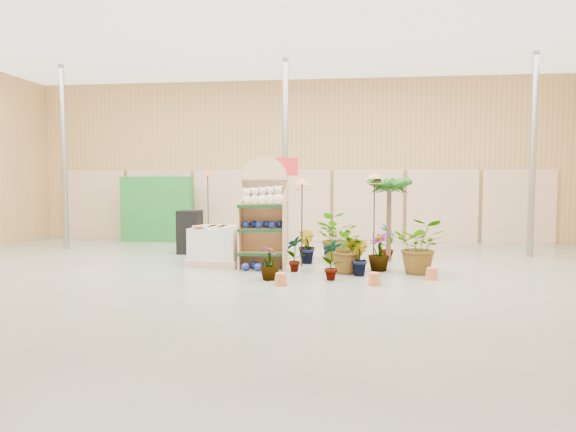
% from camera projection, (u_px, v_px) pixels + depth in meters
% --- Properties ---
extents(room, '(15.20, 12.10, 4.70)m').
position_uv_depth(room, '(268.00, 152.00, 9.38)').
color(room, slate).
rests_on(room, ground).
extents(display_shelf, '(0.93, 0.61, 2.16)m').
position_uv_depth(display_shelf, '(264.00, 217.00, 10.00)').
color(display_shelf, tan).
rests_on(display_shelf, ground).
extents(teddy_bears, '(0.81, 0.22, 0.35)m').
position_uv_depth(teddy_bears, '(264.00, 197.00, 9.87)').
color(teddy_bears, beige).
rests_on(teddy_bears, display_shelf).
extents(gazing_balls_shelf, '(0.80, 0.27, 0.15)m').
position_uv_depth(gazing_balls_shelf, '(263.00, 224.00, 9.89)').
color(gazing_balls_shelf, navy).
rests_on(gazing_balls_shelf, display_shelf).
extents(gazing_balls_floor, '(0.63, 0.39, 0.15)m').
position_uv_depth(gazing_balls_floor, '(259.00, 266.00, 9.68)').
color(gazing_balls_floor, navy).
rests_on(gazing_balls_floor, ground).
extents(pallet_stack, '(1.17, 1.02, 0.79)m').
position_uv_depth(pallet_stack, '(217.00, 246.00, 10.29)').
color(pallet_stack, tan).
rests_on(pallet_stack, ground).
extents(charcoal_planters, '(0.50, 0.50, 1.00)m').
position_uv_depth(charcoal_planters, '(190.00, 232.00, 11.89)').
color(charcoal_planters, black).
rests_on(charcoal_planters, ground).
extents(trellis_stock, '(2.00, 0.30, 1.80)m').
position_uv_depth(trellis_stock, '(157.00, 209.00, 14.18)').
color(trellis_stock, '#1F7328').
rests_on(trellis_stock, ground).
extents(offer_sign, '(0.50, 0.08, 2.20)m').
position_uv_depth(offer_sign, '(287.00, 186.00, 11.47)').
color(offer_sign, gray).
rests_on(offer_sign, ground).
extents(bird_table_front, '(0.34, 0.34, 1.76)m').
position_uv_depth(bird_table_front, '(302.00, 184.00, 9.99)').
color(bird_table_front, black).
rests_on(bird_table_front, ground).
extents(bird_table_right, '(0.34, 0.34, 1.87)m').
position_uv_depth(bird_table_right, '(375.00, 178.00, 10.40)').
color(bird_table_right, black).
rests_on(bird_table_right, ground).
extents(bird_table_back, '(0.34, 0.34, 1.96)m').
position_uv_depth(bird_table_back, '(208.00, 176.00, 13.34)').
color(bird_table_back, black).
rests_on(bird_table_back, ground).
extents(palm, '(0.70, 0.70, 1.85)m').
position_uv_depth(palm, '(389.00, 186.00, 10.63)').
color(palm, brown).
rests_on(palm, ground).
extents(potted_plant_0, '(0.42, 0.43, 0.68)m').
position_uv_depth(potted_plant_0, '(295.00, 253.00, 9.53)').
color(potted_plant_0, '#184E12').
rests_on(potted_plant_0, ground).
extents(potted_plant_1, '(0.45, 0.44, 0.63)m').
position_uv_depth(potted_plant_1, '(354.00, 254.00, 9.62)').
color(potted_plant_1, '#184E12').
rests_on(potted_plant_1, ground).
extents(potted_plant_2, '(1.05, 1.10, 0.94)m').
position_uv_depth(potted_plant_2, '(346.00, 248.00, 9.33)').
color(potted_plant_2, '#184E12').
rests_on(potted_plant_2, ground).
extents(potted_plant_3, '(0.56, 0.56, 0.72)m').
position_uv_depth(potted_plant_3, '(379.00, 252.00, 9.62)').
color(potted_plant_3, '#184E12').
rests_on(potted_plant_3, ground).
extents(potted_plant_4, '(0.46, 0.51, 0.81)m').
position_uv_depth(potted_plant_4, '(387.00, 242.00, 10.82)').
color(potted_plant_4, '#184E12').
rests_on(potted_plant_4, ground).
extents(potted_plant_5, '(0.47, 0.48, 0.68)m').
position_uv_depth(potted_plant_5, '(306.00, 247.00, 10.48)').
color(potted_plant_5, '#184E12').
rests_on(potted_plant_5, ground).
extents(potted_plant_6, '(1.13, 1.07, 1.00)m').
position_uv_depth(potted_plant_6, '(333.00, 237.00, 10.77)').
color(potted_plant_6, '#184E12').
rests_on(potted_plant_6, ground).
extents(potted_plant_7, '(0.38, 0.38, 0.58)m').
position_uv_depth(potted_plant_7, '(270.00, 263.00, 8.74)').
color(potted_plant_7, '#184E12').
rests_on(potted_plant_7, ground).
extents(potted_plant_8, '(0.45, 0.41, 0.70)m').
position_uv_depth(potted_plant_8, '(331.00, 260.00, 8.70)').
color(potted_plant_8, '#184E12').
rests_on(potted_plant_8, ground).
extents(potted_plant_9, '(0.35, 0.40, 0.63)m').
position_uv_depth(potted_plant_9, '(359.00, 258.00, 9.13)').
color(potted_plant_9, '#184E12').
rests_on(potted_plant_9, ground).
extents(potted_plant_10, '(1.09, 1.00, 1.02)m').
position_uv_depth(potted_plant_10, '(420.00, 246.00, 9.30)').
color(potted_plant_10, '#184E12').
rests_on(potted_plant_10, ground).
extents(potted_plant_11, '(0.47, 0.47, 0.62)m').
position_uv_depth(potted_plant_11, '(307.00, 244.00, 11.09)').
color(potted_plant_11, '#184E12').
rests_on(potted_plant_11, ground).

